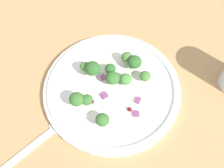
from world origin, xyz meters
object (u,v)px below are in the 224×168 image
broccoli_floret_0 (145,76)px  fork (32,146)px  broccoli_floret_2 (127,57)px  plate (112,89)px  broccoli_floret_1 (92,69)px

broccoli_floret_0 → fork: bearing=-131.6°
broccoli_floret_2 → plate: bearing=-100.7°
plate → broccoli_floret_1: bearing=159.2°
broccoli_floret_1 → fork: size_ratio=0.18×
plate → broccoli_floret_2: broccoli_floret_2 is taller
broccoli_floret_0 → broccoli_floret_2: broccoli_floret_2 is taller
plate → broccoli_floret_0: size_ratio=12.51×
plate → broccoli_floret_2: 6.97cm
broccoli_floret_1 → fork: (-6.08, -16.51, -3.50)cm
broccoli_floret_0 → broccoli_floret_1: broccoli_floret_1 is taller
broccoli_floret_2 → broccoli_floret_0: bearing=-34.8°
plate → broccoli_floret_0: 6.91cm
broccoli_floret_0 → broccoli_floret_1: (-10.06, -1.67, 0.83)cm
plate → broccoli_floret_1: size_ratio=8.83×
broccoli_floret_0 → fork: 24.46cm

